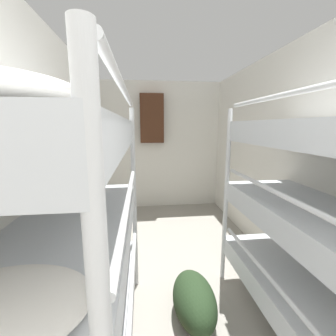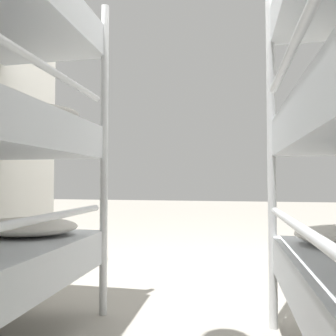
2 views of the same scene
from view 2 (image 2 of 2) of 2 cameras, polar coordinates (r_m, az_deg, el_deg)
ground_plane at (r=2.49m, az=4.80°, el=-19.97°), size 20.00×20.00×0.00m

